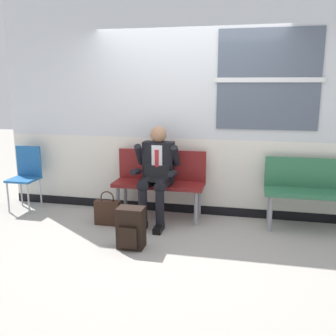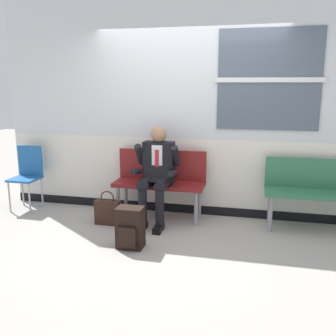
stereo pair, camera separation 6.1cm
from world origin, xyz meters
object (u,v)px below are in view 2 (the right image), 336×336
(bench_with_person, at_px, (160,178))
(person_seated, at_px, (156,172))
(folding_chair, at_px, (28,171))
(backpack, at_px, (130,228))
(handbag, at_px, (108,212))
(bench_empty, at_px, (308,188))

(bench_with_person, bearing_deg, person_seated, -90.00)
(bench_with_person, bearing_deg, folding_chair, -178.09)
(person_seated, height_order, backpack, person_seated)
(bench_with_person, distance_m, person_seated, 0.24)
(backpack, height_order, handbag, backpack)
(backpack, bearing_deg, folding_chair, 152.31)
(bench_with_person, height_order, bench_empty, bench_with_person)
(bench_with_person, xyz_separation_m, backpack, (-0.08, -1.06, -0.32))
(bench_empty, height_order, backpack, bench_empty)
(bench_with_person, xyz_separation_m, person_seated, (-0.00, -0.20, 0.13))
(person_seated, relative_size, backpack, 2.69)
(bench_empty, distance_m, backpack, 2.25)
(person_seated, relative_size, folding_chair, 1.37)
(person_seated, bearing_deg, folding_chair, 176.13)
(bench_empty, bearing_deg, folding_chair, -179.09)
(backpack, relative_size, folding_chair, 0.51)
(bench_with_person, distance_m, backpack, 1.11)
(bench_with_person, relative_size, backpack, 2.61)
(person_seated, distance_m, backpack, 0.97)
(bench_with_person, relative_size, folding_chair, 1.33)
(bench_empty, xyz_separation_m, handbag, (-2.48, -0.45, -0.36))
(bench_empty, relative_size, folding_chair, 1.14)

